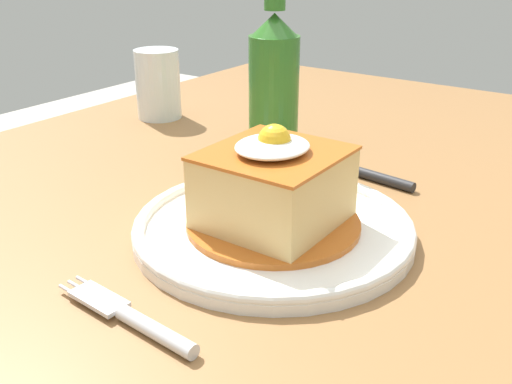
{
  "coord_description": "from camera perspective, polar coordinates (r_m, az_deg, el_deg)",
  "views": [
    {
      "loc": [
        -0.46,
        -0.31,
        1.01
      ],
      "look_at": [
        -0.05,
        -0.02,
        0.79
      ],
      "focal_mm": 41.17,
      "sensor_mm": 36.0,
      "label": 1
    }
  ],
  "objects": [
    {
      "name": "fork",
      "position": [
        0.44,
        -11.55,
        -12.09
      ],
      "size": [
        0.03,
        0.14,
        0.01
      ],
      "color": "silver",
      "rests_on": "dining_table"
    },
    {
      "name": "drinking_glass",
      "position": [
        0.93,
        -9.47,
        9.86
      ],
      "size": [
        0.07,
        0.07,
        0.1
      ],
      "color": "gold",
      "rests_on": "dining_table"
    },
    {
      "name": "knife",
      "position": [
        0.7,
        10.7,
        1.73
      ],
      "size": [
        0.04,
        0.17,
        0.01
      ],
      "color": "#262628",
      "rests_on": "dining_table"
    },
    {
      "name": "sandwich_meal",
      "position": [
        0.54,
        1.72,
        0.3
      ],
      "size": [
        0.16,
        0.16,
        0.1
      ],
      "color": "#B75B1E",
      "rests_on": "main_plate"
    },
    {
      "name": "dining_table",
      "position": [
        0.67,
        1.27,
        -9.57
      ],
      "size": [
        1.3,
        0.93,
        0.75
      ],
      "color": "olive",
      "rests_on": "ground_plane"
    },
    {
      "name": "main_plate",
      "position": [
        0.56,
        1.68,
        -3.4
      ],
      "size": [
        0.26,
        0.26,
        0.02
      ],
      "color": "white",
      "rests_on": "dining_table"
    },
    {
      "name": "beer_bottle_green",
      "position": [
        0.75,
        1.75,
        11.14
      ],
      "size": [
        0.06,
        0.06,
        0.27
      ],
      "color": "#2D6B23",
      "rests_on": "dining_table"
    }
  ]
}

